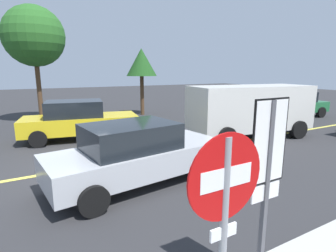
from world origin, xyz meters
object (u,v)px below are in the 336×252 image
object	(u,v)px
tree_left_verge	(34,37)
stop_sign	(224,217)
speed_limit_sign	(268,164)
tree_centre_verge	(141,63)
white_van	(249,108)
car_green_approaching	(292,104)
car_silver_behind_van	(137,153)
car_yellow_mid_road	(79,120)

from	to	relation	value
tree_left_verge	stop_sign	bearing A→B (deg)	-88.19
speed_limit_sign	tree_left_verge	size ratio (longest dim) A/B	0.41
tree_centre_verge	white_van	bearing A→B (deg)	-78.18
white_van	car_green_approaching	bearing A→B (deg)	21.69
stop_sign	tree_centre_verge	world-z (taller)	tree_centre_verge
white_van	car_green_approaching	xyz separation A→B (m)	(6.18, 2.46, -0.48)
speed_limit_sign	car_silver_behind_van	world-z (taller)	speed_limit_sign
speed_limit_sign	white_van	world-z (taller)	speed_limit_sign
car_silver_behind_van	tree_left_verge	distance (m)	11.20
white_van	car_silver_behind_van	size ratio (longest dim) A/B	1.16
speed_limit_sign	car_silver_behind_van	distance (m)	4.06
stop_sign	car_silver_behind_van	bearing A→B (deg)	77.17
car_yellow_mid_road	tree_centre_verge	size ratio (longest dim) A/B	1.15
white_van	car_yellow_mid_road	xyz separation A→B (m)	(-6.46, 3.15, -0.46)
speed_limit_sign	tree_left_verge	bearing A→B (deg)	95.88
stop_sign	tree_centre_verge	xyz separation A→B (m)	(5.48, 14.28, 1.70)
speed_limit_sign	car_green_approaching	bearing A→B (deg)	35.05
stop_sign	tree_left_verge	size ratio (longest dim) A/B	0.38
stop_sign	speed_limit_sign	xyz separation A→B (m)	(1.01, 0.43, 0.17)
white_van	car_yellow_mid_road	distance (m)	7.21
stop_sign	car_yellow_mid_road	world-z (taller)	stop_sign
car_yellow_mid_road	car_green_approaching	distance (m)	12.66
car_silver_behind_van	tree_centre_verge	bearing A→B (deg)	65.65
tree_centre_verge	tree_left_verge	bearing A→B (deg)	174.97
car_green_approaching	car_yellow_mid_road	bearing A→B (deg)	176.85
car_silver_behind_van	car_green_approaching	world-z (taller)	car_silver_behind_van
white_van	car_silver_behind_van	distance (m)	6.50
speed_limit_sign	white_van	distance (m)	8.66
white_van	tree_left_verge	xyz separation A→B (m)	(-7.56, 8.23, 3.33)
speed_limit_sign	tree_left_verge	xyz separation A→B (m)	(-1.48, 14.38, 2.83)
white_van	tree_centre_verge	bearing A→B (deg)	101.82
white_van	stop_sign	bearing A→B (deg)	-137.18
car_yellow_mid_road	tree_centre_verge	world-z (taller)	tree_centre_verge
white_van	tree_left_verge	distance (m)	11.66
stop_sign	car_yellow_mid_road	distance (m)	9.78
speed_limit_sign	car_green_approaching	world-z (taller)	speed_limit_sign
white_van	tree_left_verge	world-z (taller)	tree_left_verge
speed_limit_sign	car_silver_behind_van	size ratio (longest dim) A/B	0.54
car_green_approaching	tree_left_verge	world-z (taller)	tree_left_verge
car_silver_behind_van	tree_left_verge	size ratio (longest dim) A/B	0.75
white_van	car_yellow_mid_road	size ratio (longest dim) A/B	1.13
tree_left_verge	tree_centre_verge	world-z (taller)	tree_left_verge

